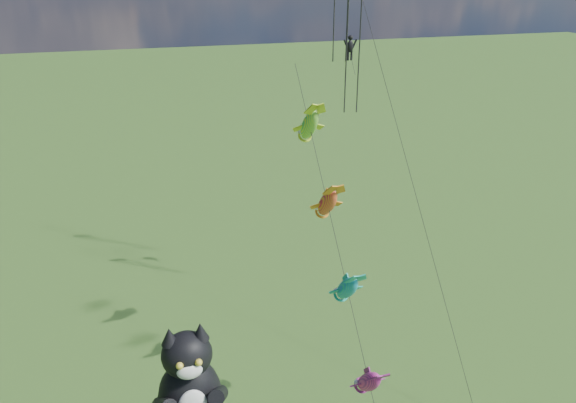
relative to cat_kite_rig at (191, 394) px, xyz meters
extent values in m
ellipsoid|color=black|center=(0.00, 0.23, -0.39)|extent=(3.08, 2.84, 3.60)
ellipsoid|color=black|center=(0.00, 0.12, 1.75)|extent=(2.44, 2.35, 1.82)
cone|color=black|center=(-0.56, 0.12, 2.70)|extent=(0.83, 0.83, 0.67)
cone|color=black|center=(0.56, 0.12, 2.70)|extent=(0.83, 0.83, 0.67)
ellipsoid|color=white|center=(0.00, -0.61, 1.58)|extent=(1.05, 0.81, 0.65)
sphere|color=gold|center=(-0.34, -0.69, 1.95)|extent=(0.27, 0.27, 0.27)
sphere|color=gold|center=(0.34, -0.69, 1.95)|extent=(0.27, 0.27, 0.27)
cylinder|color=black|center=(8.15, 4.98, 1.18)|extent=(0.29, 15.83, 17.60)
ellipsoid|color=#D8338B|center=(8.20, 1.50, -2.68)|extent=(0.85, 2.23, 2.34)
ellipsoid|color=#197EBF|center=(8.16, 4.45, 0.60)|extent=(0.85, 2.23, 2.34)
ellipsoid|color=red|center=(8.11, 7.40, 3.88)|extent=(0.85, 2.23, 2.34)
ellipsoid|color=green|center=(8.06, 10.35, 7.16)|extent=(0.85, 2.23, 2.34)
cylinder|color=black|center=(13.88, 10.15, 4.69)|extent=(2.14, 16.96, 24.62)
cylinder|color=black|center=(12.08, 15.48, 9.75)|extent=(0.08, 0.08, 7.18)
cylinder|color=black|center=(12.87, 15.48, 9.75)|extent=(0.08, 0.08, 7.18)
camera|label=1|loc=(-1.10, -17.12, 15.19)|focal=35.00mm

